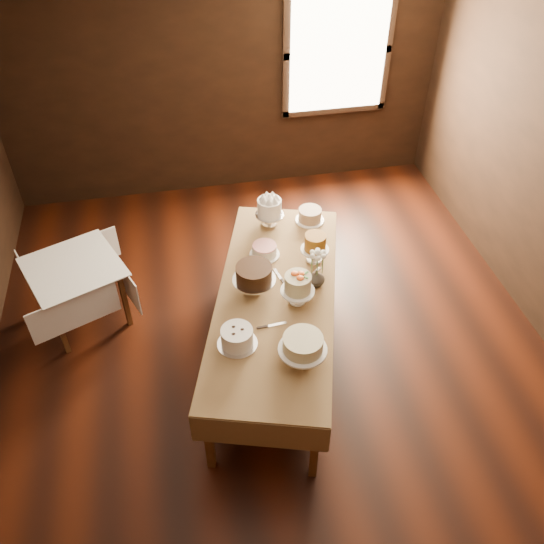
# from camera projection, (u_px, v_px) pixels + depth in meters

# --- Properties ---
(floor) EXTENTS (5.00, 6.00, 0.01)m
(floor) POSITION_uv_depth(u_px,v_px,m) (276.00, 366.00, 5.14)
(floor) COLOR black
(floor) RESTS_ON ground
(ceiling) EXTENTS (5.00, 6.00, 0.01)m
(ceiling) POSITION_uv_depth(u_px,v_px,m) (279.00, 53.00, 3.27)
(ceiling) COLOR beige
(ceiling) RESTS_ON wall_back
(wall_back) EXTENTS (5.00, 0.02, 2.80)m
(wall_back) POSITION_uv_depth(u_px,v_px,m) (223.00, 77.00, 6.40)
(wall_back) COLOR black
(wall_back) RESTS_ON ground
(window) EXTENTS (1.10, 0.05, 1.30)m
(window) POSITION_uv_depth(u_px,v_px,m) (338.00, 53.00, 6.41)
(window) COLOR #FFEABF
(window) RESTS_ON wall_back
(display_table) EXTENTS (1.61, 2.60, 0.75)m
(display_table) POSITION_uv_depth(u_px,v_px,m) (276.00, 300.00, 4.77)
(display_table) COLOR #4E2D14
(display_table) RESTS_ON ground
(side_table) EXTENTS (1.03, 1.03, 0.66)m
(side_table) POSITION_uv_depth(u_px,v_px,m) (74.00, 272.00, 5.19)
(side_table) COLOR #4E2D14
(side_table) RESTS_ON ground
(cake_meringue) EXTENTS (0.27, 0.27, 0.28)m
(cake_meringue) POSITION_uv_depth(u_px,v_px,m) (269.00, 213.00, 5.37)
(cake_meringue) COLOR silver
(cake_meringue) RESTS_ON display_table
(cake_speckled) EXTENTS (0.28, 0.28, 0.13)m
(cake_speckled) POSITION_uv_depth(u_px,v_px,m) (310.00, 215.00, 5.46)
(cake_speckled) COLOR white
(cake_speckled) RESTS_ON display_table
(cake_lattice) EXTENTS (0.27, 0.27, 0.10)m
(cake_lattice) POSITION_uv_depth(u_px,v_px,m) (264.00, 251.00, 5.08)
(cake_lattice) COLOR white
(cake_lattice) RESTS_ON display_table
(cake_caramel) EXTENTS (0.26, 0.26, 0.29)m
(cake_caramel) POSITION_uv_depth(u_px,v_px,m) (315.00, 249.00, 4.98)
(cake_caramel) COLOR white
(cake_caramel) RESTS_ON display_table
(cake_chocolate) EXTENTS (0.36, 0.36, 0.26)m
(cake_chocolate) POSITION_uv_depth(u_px,v_px,m) (254.00, 279.00, 4.71)
(cake_chocolate) COLOR silver
(cake_chocolate) RESTS_ON display_table
(cake_flowers) EXTENTS (0.30, 0.30, 0.28)m
(cake_flowers) POSITION_uv_depth(u_px,v_px,m) (298.00, 290.00, 4.60)
(cake_flowers) COLOR white
(cake_flowers) RESTS_ON display_table
(cake_swirl) EXTENTS (0.34, 0.34, 0.15)m
(cake_swirl) POSITION_uv_depth(u_px,v_px,m) (237.00, 338.00, 4.29)
(cake_swirl) COLOR silver
(cake_swirl) RESTS_ON display_table
(cake_cream) EXTENTS (0.36, 0.36, 0.25)m
(cake_cream) POSITION_uv_depth(u_px,v_px,m) (303.00, 350.00, 4.15)
(cake_cream) COLOR white
(cake_cream) RESTS_ON display_table
(cake_server_a) EXTENTS (0.24, 0.05, 0.01)m
(cake_server_a) POSITION_uv_depth(u_px,v_px,m) (277.00, 324.00, 4.49)
(cake_server_a) COLOR silver
(cake_server_a) RESTS_ON display_table
(cake_server_b) EXTENTS (0.16, 0.21, 0.01)m
(cake_server_b) POSITION_uv_depth(u_px,v_px,m) (310.00, 337.00, 4.39)
(cake_server_b) COLOR silver
(cake_server_b) RESTS_ON display_table
(cake_server_c) EXTENTS (0.08, 0.24, 0.01)m
(cake_server_c) POSITION_uv_depth(u_px,v_px,m) (278.00, 274.00, 4.92)
(cake_server_c) COLOR silver
(cake_server_c) RESTS_ON display_table
(cake_server_d) EXTENTS (0.20, 0.18, 0.01)m
(cake_server_d) POSITION_uv_depth(u_px,v_px,m) (315.00, 272.00, 4.94)
(cake_server_d) COLOR silver
(cake_server_d) RESTS_ON display_table
(flower_vase) EXTENTS (0.16, 0.16, 0.15)m
(flower_vase) POSITION_uv_depth(u_px,v_px,m) (316.00, 278.00, 4.78)
(flower_vase) COLOR #2D2823
(flower_vase) RESTS_ON display_table
(flower_bouquet) EXTENTS (0.14, 0.14, 0.20)m
(flower_bouquet) POSITION_uv_depth(u_px,v_px,m) (317.00, 260.00, 4.65)
(flower_bouquet) COLOR white
(flower_bouquet) RESTS_ON flower_vase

